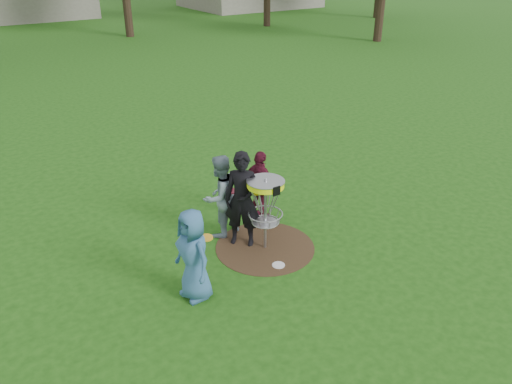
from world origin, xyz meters
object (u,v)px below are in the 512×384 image
player_black (242,200)px  disc_golf_basket (266,198)px  player_grey (220,196)px  player_maroon (260,186)px  player_blue (193,255)px

player_black → disc_golf_basket: (0.25, -0.36, 0.13)m
player_black → player_grey: (-0.18, 0.50, -0.10)m
player_maroon → player_black: bearing=114.7°
player_blue → player_grey: bearing=131.4°
player_blue → player_maroon: player_blue is taller
disc_golf_basket → player_blue: bearing=-162.0°
player_blue → player_grey: player_grey is taller
player_blue → player_grey: size_ratio=0.95×
player_blue → player_black: (1.43, 0.90, 0.14)m
player_blue → player_maroon: (2.19, 1.49, -0.04)m
player_black → player_grey: bearing=153.3°
player_maroon → disc_golf_basket: bearing=138.7°
player_maroon → disc_golf_basket: size_ratio=1.04×
disc_golf_basket → player_grey: bearing=116.3°
player_grey → player_black: bearing=94.1°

